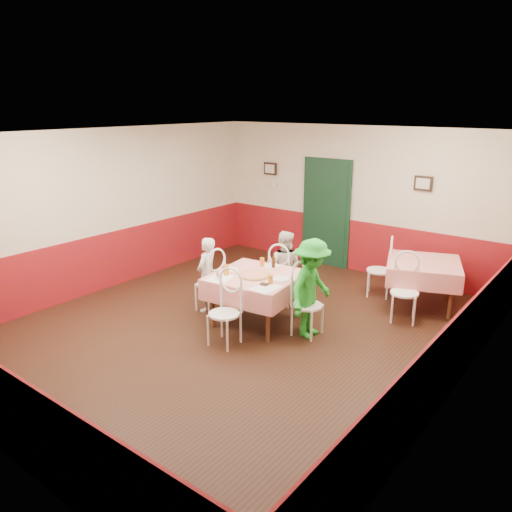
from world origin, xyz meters
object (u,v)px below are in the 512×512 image
Objects in this scene: chair_second_b at (404,293)px; chair_left at (210,284)px; main_table at (256,299)px; diner_far at (284,267)px; chair_right at (308,305)px; glass_c at (262,262)px; chair_far at (282,278)px; chair_second_a at (379,271)px; diner_right at (311,289)px; second_table at (422,284)px; glass_b at (270,280)px; wallet at (264,284)px; pizza at (254,275)px; glass_a at (226,270)px; diner_left at (207,275)px; chair_near at (224,314)px; beer_bottle at (273,262)px.

chair_left is at bearing -170.52° from chair_second_b.
diner_far reaches higher than main_table.
chair_right is 1.25m from diner_far.
main_table is 9.41× the size of glass_c.
chair_far and chair_second_a have the same top height.
diner_right is (1.74, 0.22, 0.26)m from chair_left.
second_table is 1.24× the size of chair_left.
glass_b is (-1.35, -1.59, 0.37)m from chair_second_b.
diner_right reaches higher than second_table.
chair_right is 8.18× the size of wallet.
chair_second_b is 1.57m from diner_right.
chair_right is at bearing -15.53° from glass_c.
pizza is 2.88× the size of glass_a.
chair_second_a is 6.94× the size of glass_c.
glass_a is (-1.19, -0.38, 0.39)m from chair_right.
diner_left is at bearing 36.75° from chair_far.
second_table is 2.55× the size of pizza.
diner_right is at bearing -85.30° from chair_right.
second_table is at bearing 69.12° from chair_second_b.
glass_a is (-0.45, 0.57, 0.39)m from chair_near.
chair_left and chair_far have the same top height.
diner_left reaches higher than chair_right.
main_table is 0.85× the size of diner_right.
chair_second_a is 0.75× the size of diner_left.
second_table is at bearing 138.31° from chair_left.
main_table is at bearing 83.38° from chair_far.
diner_far is 0.86× the size of diner_right.
chair_right is at bearing 17.89° from glass_a.
chair_near is 1.25m from diner_left.
glass_b is at bearing 117.16° from diner_right.
diner_left reaches higher than wallet.
diner_far is (-0.01, 0.05, 0.17)m from chair_far.
chair_second_a is 2.05m from beer_bottle.
main_table is at bearing -94.63° from beer_bottle.
glass_b is at bearing -24.46° from main_table.
main_table is 1.09× the size of second_table.
beer_bottle reaches higher than main_table.
glass_a reaches higher than chair_far.
beer_bottle is at bearing 87.59° from chair_near.
chair_far and chair_second_b have the same top height.
glass_b is (-0.60, -2.34, 0.37)m from chair_second_a.
chair_second_a reaches higher than main_table.
main_table and second_table have the same top height.
glass_b is at bearing 102.40° from chair_far.
chair_second_b is (0.75, -0.75, 0.00)m from chair_second_a.
chair_left is 5.90× the size of glass_a.
diner_left reaches higher than main_table.
diner_far is (-0.13, 0.96, -0.16)m from pizza.
main_table is at bearing 94.70° from chair_right.
diner_left reaches higher than beer_bottle.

